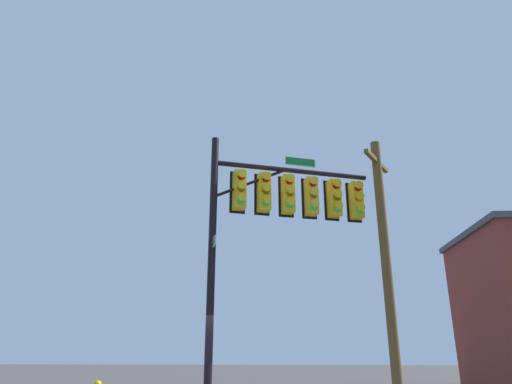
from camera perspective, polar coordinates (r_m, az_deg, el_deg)
signal_pole_assembly at (r=12.89m, az=3.37°, el=-2.04°), size 4.55×2.13×7.35m
utility_pole at (r=13.17m, az=15.80°, el=-8.54°), size 0.96×1.64×7.54m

